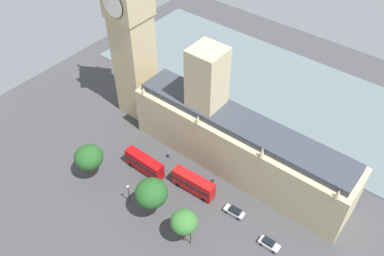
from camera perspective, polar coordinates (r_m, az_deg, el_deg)
ground_plane at (r=100.63m, az=5.68°, el=-5.91°), size 140.28×140.28×0.00m
river_thames at (r=123.58m, az=14.76°, el=3.92°), size 40.96×126.25×0.25m
parliament_building at (r=96.16m, az=5.98°, el=-1.53°), size 11.65×55.42×29.51m
clock_tower at (r=101.12m, az=-8.75°, el=15.44°), size 9.29×9.29×56.60m
double_decker_bus_corner at (r=98.77m, az=-6.64°, el=-4.93°), size 2.67×10.51×4.75m
double_decker_bus_opposite_hall at (r=94.23m, az=0.22°, el=-7.71°), size 3.06×10.61×4.75m
car_silver_midblock at (r=92.19m, az=5.93°, el=-11.51°), size 2.11×4.78×1.74m
car_white_trailing at (r=88.87m, az=10.69°, el=-15.56°), size 1.96×4.48×1.74m
pedestrian_near_tower at (r=102.63m, az=-3.33°, el=-3.82°), size 0.53×0.63×1.66m
pedestrian_far_end at (r=97.27m, az=2.94°, el=-7.34°), size 0.69×0.67×1.66m
plane_tree_under_trees at (r=97.13m, az=-14.18°, el=-3.98°), size 6.65×6.65×9.37m
plane_tree_by_river_gate at (r=83.50m, az=-1.12°, el=-12.97°), size 5.57×5.57×8.89m
plane_tree_leading at (r=86.96m, az=-5.68°, el=-9.02°), size 7.03×7.03×10.38m
street_lamp_kerbside at (r=92.12m, az=-8.86°, el=-8.62°), size 0.56×0.56×5.83m
street_lamp_slot_10 at (r=84.95m, az=-0.22°, el=-14.30°), size 0.56×0.56×5.98m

